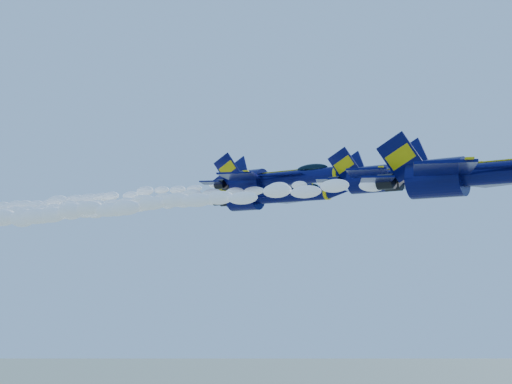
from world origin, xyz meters
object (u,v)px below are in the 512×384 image
Objects in this scene: jet_third at (276,179)px; jet_fourth at (270,196)px; jet_second at (402,176)px; jet_fifth at (256,196)px; jet_lead at (490,172)px.

jet_third is 0.87× the size of jet_fourth.
jet_fourth is (-9.24, 12.56, -0.19)m from jet_third.
jet_second is 0.98× the size of jet_fifth.
jet_second is 28.52m from jet_fourth.
jet_fifth is at bearing 129.95° from jet_third.
jet_second is 0.93× the size of jet_third.
jet_second is 0.81× the size of jet_fourth.
jet_fifth reaches higher than jet_second.
jet_fourth is at bearing -45.04° from jet_fifth.
jet_lead is 1.05× the size of jet_second.
jet_fourth reaches higher than jet_second.
jet_fourth is at bearing 148.13° from jet_second.
jet_fourth is at bearing 142.45° from jet_lead.
jet_lead is at bearing -29.04° from jet_third.
jet_third is 15.59m from jet_fourth.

